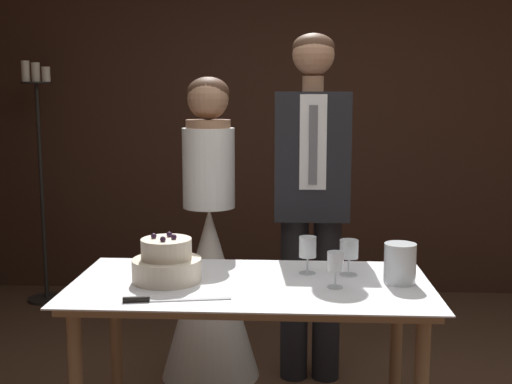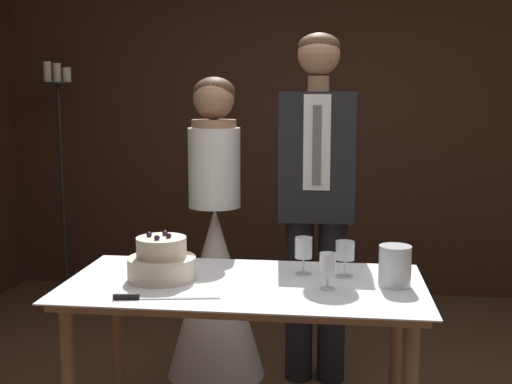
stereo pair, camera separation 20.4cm
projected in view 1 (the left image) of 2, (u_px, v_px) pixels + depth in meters
wall_back at (301, 125)px, 5.02m from camera, size 5.17×0.12×2.65m
cake_table at (251, 304)px, 2.68m from camera, size 1.49×0.75×0.78m
tiered_cake at (167, 263)px, 2.68m from camera, size 0.29×0.29×0.20m
cake_knife at (156, 299)px, 2.42m from camera, size 0.41×0.09×0.02m
wine_glass_near at (308, 248)px, 2.79m from camera, size 0.08×0.08×0.16m
wine_glass_middle at (349, 250)px, 2.76m from camera, size 0.08×0.08×0.16m
wine_glass_far at (335, 262)px, 2.58m from camera, size 0.07×0.07×0.15m
hurricane_candle at (400, 264)px, 2.65m from camera, size 0.13×0.13×0.17m
bride at (210, 268)px, 3.50m from camera, size 0.54×0.54×1.65m
groom at (312, 190)px, 3.41m from camera, size 0.39×0.25×1.87m
candle_stand at (41, 181)px, 4.77m from camera, size 0.28×0.28×1.80m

